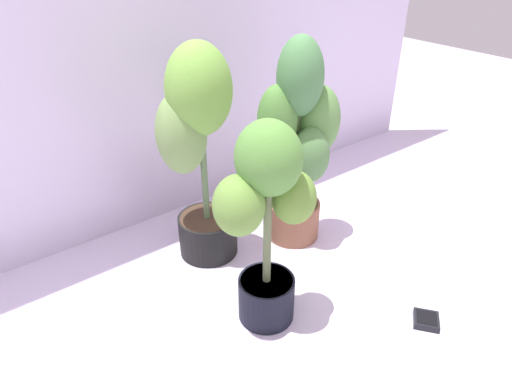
# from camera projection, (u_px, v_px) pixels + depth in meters

# --- Properties ---
(ground_plane) EXTENTS (8.00, 8.00, 0.00)m
(ground_plane) POSITION_uv_depth(u_px,v_px,m) (284.00, 327.00, 1.50)
(ground_plane) COLOR silver
(ground_plane) RESTS_ON ground
(potted_plant_back_center) EXTENTS (0.34, 0.32, 0.83)m
(potted_plant_back_center) POSITION_uv_depth(u_px,v_px,m) (197.00, 143.00, 1.60)
(potted_plant_back_center) COLOR black
(potted_plant_back_center) RESTS_ON ground
(potted_plant_back_right) EXTENTS (0.37, 0.28, 0.82)m
(potted_plant_back_right) POSITION_uv_depth(u_px,v_px,m) (300.00, 138.00, 1.72)
(potted_plant_back_right) COLOR #8D583F
(potted_plant_back_right) RESTS_ON ground
(potted_plant_center) EXTENTS (0.37, 0.25, 0.70)m
(potted_plant_center) POSITION_uv_depth(u_px,v_px,m) (266.00, 216.00, 1.34)
(potted_plant_center) COLOR black
(potted_plant_center) RESTS_ON ground
(hygrometer_box) EXTENTS (0.11, 0.11, 0.03)m
(hygrometer_box) POSITION_uv_depth(u_px,v_px,m) (426.00, 320.00, 1.51)
(hygrometer_box) COLOR black
(hygrometer_box) RESTS_ON ground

